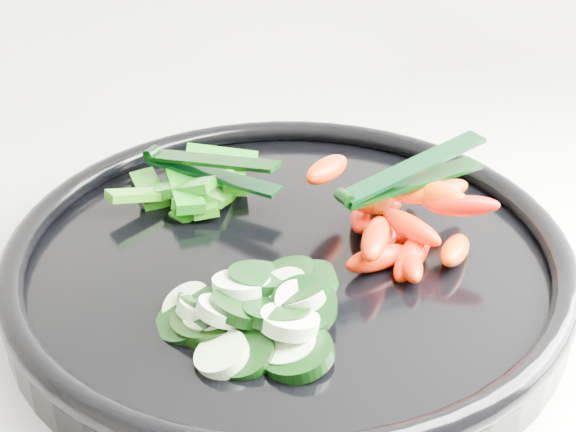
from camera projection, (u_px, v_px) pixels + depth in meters
name	position (u px, v px, depth m)	size (l,w,h in m)	color
veggie_tray	(288.00, 260.00, 0.54)	(0.43, 0.43, 0.04)	black
cucumber_pile	(254.00, 311.00, 0.47)	(0.12, 0.12, 0.04)	black
carrot_pile	(401.00, 217.00, 0.54)	(0.13, 0.13, 0.06)	#FE1300
pepper_pile	(194.00, 189.00, 0.59)	(0.13, 0.09, 0.04)	#146509
tong_carrot	(409.00, 176.00, 0.52)	(0.11, 0.04, 0.02)	black
tong_pepper	(208.00, 166.00, 0.59)	(0.08, 0.10, 0.02)	black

